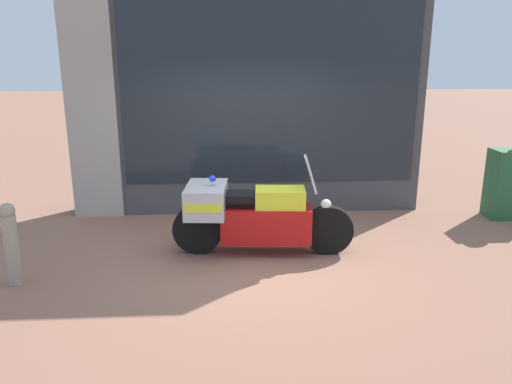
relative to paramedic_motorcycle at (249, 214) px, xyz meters
The scene contains 5 objects.
ground_plane 0.56m from the paramedic_motorcycle, 42.81° to the right, with size 60.00×60.00×0.00m, color #8E604C.
shop_building 2.45m from the paramedic_motorcycle, 98.29° to the left, with size 5.70×0.55×4.09m.
window_display 1.99m from the paramedic_motorcycle, 78.41° to the left, with size 4.47×0.30×1.81m.
paramedic_motorcycle is the anchor object (origin of this frame).
street_bollard 2.85m from the paramedic_motorcycle, 164.52° to the right, with size 0.18×0.18×0.98m.
Camera 1 is at (-0.39, -6.14, 2.60)m, focal length 35.00 mm.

